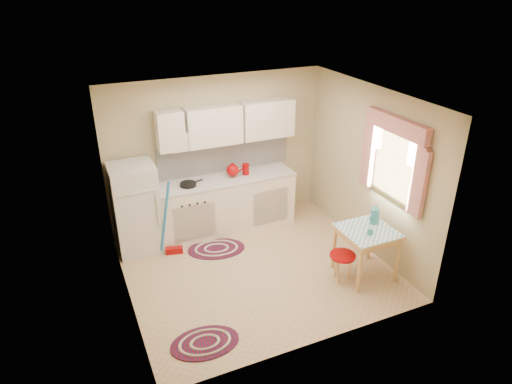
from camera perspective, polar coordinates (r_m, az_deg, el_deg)
room_shell at (r=6.19m, az=0.60°, el=4.04°), size 3.64×3.60×2.52m
fridge at (r=7.06m, az=-14.79°, el=-2.01°), size 0.65×0.60×1.40m
broom at (r=6.87m, az=-10.53°, el=-3.33°), size 0.30×0.19×1.20m
base_cabinets at (r=7.52m, az=-3.77°, el=-1.58°), size 2.25×0.60×0.88m
countertop at (r=7.32m, az=-3.87°, el=1.62°), size 2.27×0.62×0.04m
frying_pan at (r=7.09m, az=-8.48°, el=0.95°), size 0.31×0.31×0.05m
red_kettle at (r=7.31m, az=-2.94°, el=2.73°), size 0.28×0.27×0.22m
red_canister at (r=7.40m, az=-1.29°, el=2.79°), size 0.12×0.12×0.16m
table at (r=6.60m, az=13.48°, el=-7.38°), size 0.72×0.72×0.72m
stool at (r=6.50m, az=10.64°, el=-9.23°), size 0.37×0.37×0.42m
coffee_pot at (r=6.52m, az=14.65°, el=-2.67°), size 0.18×0.17×0.31m
mug at (r=6.30m, az=14.10°, el=-4.79°), size 0.09×0.09×0.10m
rug_center at (r=7.18m, az=-4.97°, el=-7.08°), size 1.00×0.78×0.02m
rug_left at (r=5.61m, az=-6.40°, el=-18.23°), size 0.86×0.61×0.02m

